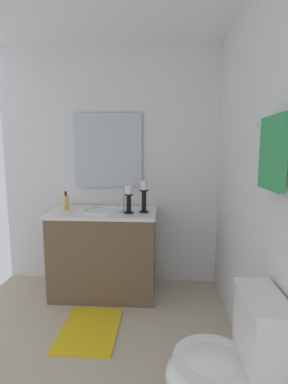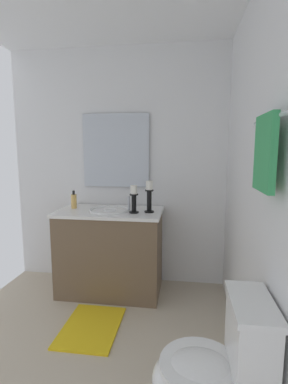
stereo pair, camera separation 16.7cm
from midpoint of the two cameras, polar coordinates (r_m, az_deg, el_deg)
floor at (r=2.18m, az=-16.67°, el=-32.64°), size 2.89×2.29×0.02m
wall_back at (r=1.63m, az=22.11°, el=1.16°), size 2.89×0.04×2.45m
wall_left at (r=3.05m, az=-8.28°, el=4.75°), size 0.04×2.29×2.45m
vanity_cabinet at (r=2.91m, az=-9.57°, el=-11.78°), size 0.58×1.02×0.83m
sink_basin at (r=2.80m, az=-9.73°, el=-4.54°), size 0.40×0.40×0.24m
mirror at (r=3.01m, az=-8.81°, el=8.18°), size 0.02×0.70×0.75m
candle_holder_tall at (r=2.67m, az=-1.81°, el=-0.75°), size 0.09×0.09×0.30m
candle_holder_short at (r=2.65m, az=-4.87°, el=-1.34°), size 0.09×0.09×0.26m
soap_bottle at (r=2.94m, az=-16.91°, el=-1.95°), size 0.06×0.06×0.18m
toilet at (r=1.65m, az=12.94°, el=-31.28°), size 0.39×0.54×0.75m
towel_bar at (r=1.48m, az=22.33°, el=13.27°), size 0.59×0.02×0.02m
towel_near_vanity at (r=1.46m, az=21.32°, el=7.25°), size 0.28×0.03×0.35m
bath_mat at (r=2.55m, az=-12.82°, el=-25.26°), size 0.60×0.44×0.02m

